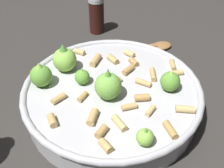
% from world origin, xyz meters
% --- Properties ---
extents(ground_plane, '(2.40, 2.40, 0.00)m').
position_xyz_m(ground_plane, '(0.00, 0.00, 0.00)').
color(ground_plane, '#2D2B28').
extents(cooking_pan, '(0.33, 0.33, 0.11)m').
position_xyz_m(cooking_pan, '(-0.00, -0.00, 0.03)').
color(cooking_pan, '#B7B7BC').
rests_on(cooking_pan, ground).
extents(pepper_shaker, '(0.04, 0.04, 0.10)m').
position_xyz_m(pepper_shaker, '(-0.28, 0.11, 0.05)').
color(pepper_shaker, '#33140F').
rests_on(pepper_shaker, ground).
extents(wooden_spoon, '(0.05, 0.21, 0.02)m').
position_xyz_m(wooden_spoon, '(-0.14, 0.15, 0.01)').
color(wooden_spoon, olive).
rests_on(wooden_spoon, ground).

